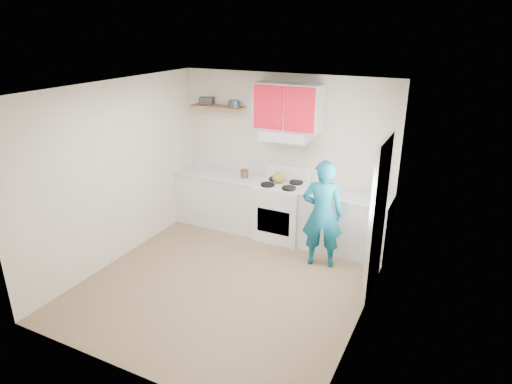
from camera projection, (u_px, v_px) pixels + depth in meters
The scene contains 21 objects.
floor at pixel (228, 282), 6.04m from camera, with size 3.80×3.80×0.00m, color brown.
ceiling at pixel (223, 88), 5.11m from camera, with size 3.60×3.80×0.04m, color white.
back_wall at pixel (285, 155), 7.17m from camera, with size 3.60×0.04×2.60m, color beige.
front_wall at pixel (121, 261), 3.99m from camera, with size 3.60×0.04×2.60m, color beige.
left_wall at pixel (117, 173), 6.32m from camera, with size 0.04×3.80×2.60m, color beige.
right_wall at pixel (369, 219), 4.83m from camera, with size 0.04×3.80×2.60m, color beige.
door at pixel (378, 218), 5.53m from camera, with size 0.05×0.85×2.05m, color white.
door_glass at pixel (379, 186), 5.39m from camera, with size 0.01×0.55×0.95m, color white.
counter_left at pixel (221, 199), 7.65m from camera, with size 1.52×0.60×0.90m, color silver.
counter_right at pixel (344, 223), 6.75m from camera, with size 1.32×0.60×0.90m, color silver.
stove at pixel (281, 211), 7.15m from camera, with size 0.76×0.65×0.92m, color white.
range_hood at pixel (286, 135), 6.80m from camera, with size 0.76×0.44×0.15m, color silver.
upper_cabinets at pixel (288, 107), 6.70m from camera, with size 1.02×0.33×0.70m, color red.
shelf at pixel (218, 107), 7.26m from camera, with size 0.90×0.30×0.04m, color brown.
books at pixel (207, 101), 7.34m from camera, with size 0.23×0.17×0.12m, color #373134.
tin at pixel (234, 104), 7.08m from camera, with size 0.19×0.19×0.11m, color #333D4C.
kettle at pixel (279, 178), 7.02m from camera, with size 0.21×0.21×0.18m, color olive.
crock at pixel (244, 174), 7.27m from camera, with size 0.13×0.13×0.16m, color #47301F.
cutting_board at pixel (325, 194), 6.64m from camera, with size 0.31×0.23×0.02m, color olive.
silicone_mat at pixel (378, 201), 6.37m from camera, with size 0.30×0.25×0.01m, color red.
person at pixel (322, 214), 6.22m from camera, with size 0.58×0.38×1.59m, color #0B5164.
Camera 1 is at (2.65, -4.50, 3.31)m, focal length 31.03 mm.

